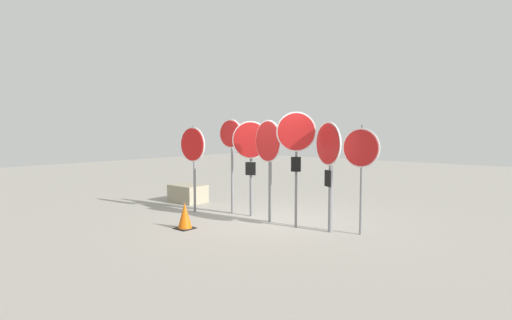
% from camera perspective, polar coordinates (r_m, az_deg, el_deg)
% --- Properties ---
extents(ground_plane, '(40.00, 40.00, 0.00)m').
position_cam_1_polar(ground_plane, '(9.32, 1.94, -8.82)').
color(ground_plane, gray).
extents(stop_sign_0, '(0.89, 0.12, 2.23)m').
position_cam_1_polar(stop_sign_0, '(10.36, -9.02, 1.50)').
color(stop_sign_0, slate).
rests_on(stop_sign_0, ground).
extents(stop_sign_1, '(0.72, 0.13, 2.39)m').
position_cam_1_polar(stop_sign_1, '(10.07, -3.59, 2.41)').
color(stop_sign_1, slate).
rests_on(stop_sign_1, ground).
extents(stop_sign_2, '(0.83, 0.43, 2.33)m').
position_cam_1_polar(stop_sign_2, '(9.66, -0.78, 1.70)').
color(stop_sign_2, slate).
rests_on(stop_sign_2, ground).
extents(stop_sign_3, '(0.93, 0.29, 2.34)m').
position_cam_1_polar(stop_sign_3, '(9.07, 1.77, 1.66)').
color(stop_sign_3, slate).
rests_on(stop_sign_3, ground).
extents(stop_sign_4, '(0.76, 0.42, 2.50)m').
position_cam_1_polar(stop_sign_4, '(8.54, 5.75, 2.87)').
color(stop_sign_4, slate).
rests_on(stop_sign_4, ground).
extents(stop_sign_5, '(0.80, 0.44, 2.28)m').
position_cam_1_polar(stop_sign_5, '(8.29, 10.36, 0.56)').
color(stop_sign_5, slate).
rests_on(stop_sign_5, ground).
extents(stop_sign_6, '(0.79, 0.11, 2.21)m').
position_cam_1_polar(stop_sign_6, '(8.20, 14.76, 0.85)').
color(stop_sign_6, slate).
rests_on(stop_sign_6, ground).
extents(traffic_cone_0, '(0.36, 0.36, 0.57)m').
position_cam_1_polar(traffic_cone_0, '(8.75, -10.13, -7.86)').
color(traffic_cone_0, black).
rests_on(traffic_cone_0, ground).
extents(storage_crate, '(1.01, 0.74, 0.51)m').
position_cam_1_polar(storage_crate, '(11.95, -9.71, -4.72)').
color(storage_crate, '#9E937A').
rests_on(storage_crate, ground).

